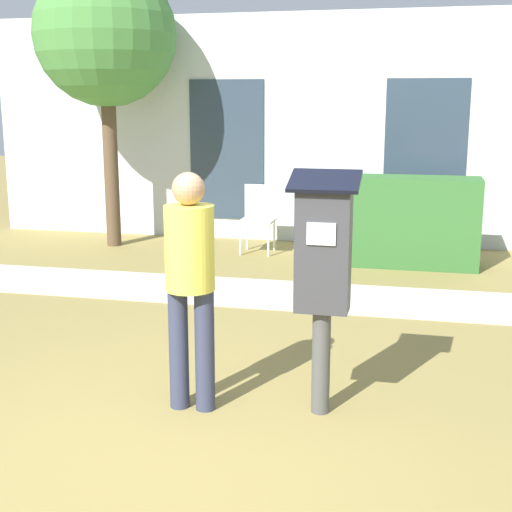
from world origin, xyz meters
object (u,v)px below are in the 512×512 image
(outdoor_chair_left, at_px, (259,213))
(outdoor_chair_middle, at_px, (351,217))
(parking_meter, at_px, (323,262))
(outdoor_chair_right, at_px, (449,220))
(person_standing, at_px, (190,273))

(outdoor_chair_left, bearing_deg, outdoor_chair_middle, -11.51)
(parking_meter, xyz_separation_m, outdoor_chair_left, (-1.50, 4.87, -0.49))
(outdoor_chair_right, bearing_deg, person_standing, -104.71)
(person_standing, bearing_deg, outdoor_chair_left, 116.67)
(outdoor_chair_right, bearing_deg, parking_meter, -96.01)
(person_standing, height_order, outdoor_chair_middle, person_standing)
(person_standing, height_order, outdoor_chair_left, person_standing)
(parking_meter, bearing_deg, person_standing, -171.45)
(parking_meter, xyz_separation_m, outdoor_chair_right, (0.96, 4.85, -0.49))
(person_standing, xyz_separation_m, outdoor_chair_left, (-0.66, 4.99, -0.40))
(person_standing, xyz_separation_m, outdoor_chair_middle, (0.57, 4.94, -0.40))
(outdoor_chair_middle, bearing_deg, outdoor_chair_right, 6.83)
(parking_meter, xyz_separation_m, outdoor_chair_middle, (-0.27, 4.82, -0.49))
(parking_meter, relative_size, outdoor_chair_middle, 1.77)
(outdoor_chair_left, bearing_deg, outdoor_chair_right, -9.54)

